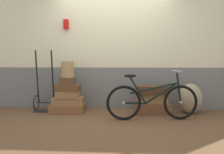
% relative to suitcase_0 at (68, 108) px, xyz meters
% --- Properties ---
extents(ground, '(9.64, 5.20, 0.06)m').
position_rel_suitcase_0_xyz_m(ground, '(0.90, -0.32, -0.12)').
color(ground, brown).
extents(station_building, '(7.64, 0.74, 3.03)m').
position_rel_suitcase_0_xyz_m(station_building, '(0.91, 0.53, 1.44)').
color(station_building, slate).
rests_on(station_building, ground).
extents(suitcase_0, '(0.69, 0.45, 0.17)m').
position_rel_suitcase_0_xyz_m(suitcase_0, '(0.00, 0.00, 0.00)').
color(suitcase_0, brown).
rests_on(suitcase_0, ground).
extents(suitcase_1, '(0.63, 0.43, 0.13)m').
position_rel_suitcase_0_xyz_m(suitcase_1, '(-0.00, 0.05, 0.15)').
color(suitcase_1, olive).
rests_on(suitcase_1, suitcase_0).
extents(suitcase_2, '(0.48, 0.35, 0.14)m').
position_rel_suitcase_0_xyz_m(suitcase_2, '(0.01, -0.00, 0.28)').
color(suitcase_2, olive).
rests_on(suitcase_2, suitcase_1).
extents(suitcase_3, '(0.47, 0.34, 0.13)m').
position_rel_suitcase_0_xyz_m(suitcase_3, '(0.01, 0.00, 0.42)').
color(suitcase_3, brown).
rests_on(suitcase_3, suitcase_2).
extents(suitcase_4, '(0.29, 0.21, 0.15)m').
position_rel_suitcase_0_xyz_m(suitcase_4, '(-0.00, 0.02, 0.55)').
color(suitcase_4, brown).
rests_on(suitcase_4, suitcase_3).
extents(suitcase_5, '(0.73, 0.45, 0.21)m').
position_rel_suitcase_0_xyz_m(suitcase_5, '(1.70, 0.02, 0.02)').
color(suitcase_5, brown).
rests_on(suitcase_5, ground).
extents(suitcase_6, '(0.61, 0.35, 0.18)m').
position_rel_suitcase_0_xyz_m(suitcase_6, '(1.69, 0.03, 0.21)').
color(suitcase_6, olive).
rests_on(suitcase_6, suitcase_5).
extents(suitcase_7, '(0.62, 0.40, 0.17)m').
position_rel_suitcase_0_xyz_m(suitcase_7, '(1.68, 0.01, 0.39)').
color(suitcase_7, '#4C2D19').
rests_on(suitcase_7, suitcase_6).
extents(wicker_basket, '(0.26, 0.26, 0.32)m').
position_rel_suitcase_0_xyz_m(wicker_basket, '(-0.00, 0.03, 0.78)').
color(wicker_basket, '#A8844C').
rests_on(wicker_basket, suitcase_4).
extents(luggage_trolley, '(0.42, 0.38, 1.27)m').
position_rel_suitcase_0_xyz_m(luggage_trolley, '(-0.52, 0.14, 0.19)').
color(luggage_trolley, black).
rests_on(luggage_trolley, ground).
extents(burlap_sack, '(0.46, 0.39, 0.60)m').
position_rel_suitcase_0_xyz_m(burlap_sack, '(2.45, 0.05, 0.21)').
color(burlap_sack, '#9E8966').
rests_on(burlap_sack, ground).
extents(bicycle, '(1.62, 0.46, 0.88)m').
position_rel_suitcase_0_xyz_m(bicycle, '(1.64, -0.46, 0.25)').
color(bicycle, black).
rests_on(bicycle, ground).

